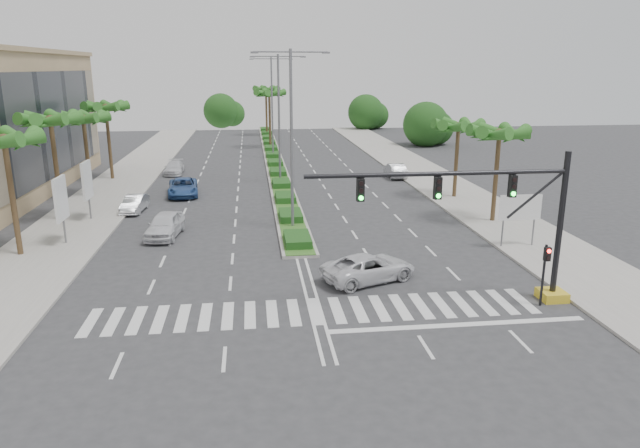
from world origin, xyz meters
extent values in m
plane|color=#333335|center=(0.00, 0.00, 0.00)|extent=(160.00, 160.00, 0.00)
cube|color=gray|center=(15.20, 20.00, 0.07)|extent=(6.00, 120.00, 0.15)
cube|color=gray|center=(-15.20, 20.00, 0.07)|extent=(6.00, 120.00, 0.15)
cube|color=gray|center=(0.00, 45.00, 0.10)|extent=(2.20, 75.00, 0.20)
cube|color=#305A1F|center=(0.00, 45.00, 0.22)|extent=(1.80, 75.00, 0.04)
cube|color=gold|center=(11.50, 0.00, 0.23)|extent=(1.20, 1.20, 0.45)
cylinder|color=black|center=(11.50, 0.00, 3.70)|extent=(0.28, 0.28, 7.00)
cylinder|color=black|center=(5.50, 0.00, 6.30)|extent=(12.00, 0.20, 0.20)
cylinder|color=black|center=(10.10, 0.00, 5.20)|extent=(2.53, 0.12, 2.15)
cube|color=black|center=(9.00, 0.00, 5.65)|extent=(0.32, 0.24, 1.00)
cylinder|color=#19E533|center=(9.00, -0.14, 5.33)|extent=(0.20, 0.06, 0.20)
cube|color=black|center=(5.50, 0.00, 5.65)|extent=(0.32, 0.24, 1.00)
cylinder|color=#19E533|center=(5.50, -0.14, 5.33)|extent=(0.20, 0.06, 0.20)
cube|color=black|center=(2.00, 0.00, 5.65)|extent=(0.32, 0.24, 1.00)
cylinder|color=#19E533|center=(2.00, -0.14, 5.33)|extent=(0.20, 0.06, 0.20)
cylinder|color=black|center=(10.60, -0.60, 1.50)|extent=(0.12, 0.12, 3.00)
cube|color=black|center=(10.60, -0.75, 2.60)|extent=(0.28, 0.22, 0.65)
cylinder|color=red|center=(10.60, -0.88, 2.78)|extent=(0.18, 0.05, 0.18)
cylinder|color=slate|center=(12.50, 8.00, 1.40)|extent=(0.10, 0.10, 2.80)
cylinder|color=slate|center=(14.50, 8.00, 1.40)|extent=(0.10, 0.10, 2.80)
cube|color=#0C6638|center=(13.50, 8.00, 2.60)|extent=(2.60, 0.08, 1.50)
cube|color=white|center=(13.50, 7.95, 2.60)|extent=(2.70, 0.02, 1.60)
cylinder|color=slate|center=(-14.50, 12.00, 1.40)|extent=(0.12, 0.12, 2.80)
cube|color=white|center=(-14.50, 12.00, 3.00)|extent=(0.18, 2.10, 2.70)
cube|color=#D8594C|center=(-14.50, 12.00, 3.00)|extent=(0.12, 2.00, 2.60)
cylinder|color=slate|center=(-14.50, 18.00, 1.40)|extent=(0.12, 0.12, 2.80)
cube|color=white|center=(-14.50, 18.00, 3.00)|extent=(0.18, 2.10, 2.70)
cube|color=#D8594C|center=(-14.50, 18.00, 3.00)|extent=(0.12, 2.00, 2.60)
cylinder|color=brown|center=(-16.50, 10.00, 3.50)|extent=(0.32, 0.32, 7.00)
sphere|color=brown|center=(-16.50, 10.00, 6.90)|extent=(0.70, 0.70, 0.70)
cone|color=#316B21|center=(-15.40, 10.00, 6.80)|extent=(0.90, 3.62, 1.50)
cone|color=#316B21|center=(-15.81, 10.86, 6.80)|extent=(3.39, 2.96, 1.50)
cone|color=#316B21|center=(-16.74, 11.07, 6.80)|extent=(3.73, 1.68, 1.50)
cone|color=#316B21|center=(-15.81, 9.14, 6.80)|extent=(3.39, 2.96, 1.50)
cylinder|color=brown|center=(-16.50, 18.00, 3.70)|extent=(0.32, 0.32, 7.40)
sphere|color=brown|center=(-16.50, 18.00, 7.30)|extent=(0.70, 0.70, 0.70)
cone|color=#316B21|center=(-15.40, 18.00, 7.20)|extent=(0.90, 3.62, 1.50)
cone|color=#316B21|center=(-15.81, 18.86, 7.20)|extent=(3.39, 2.96, 1.50)
cone|color=#316B21|center=(-16.74, 19.07, 7.20)|extent=(3.73, 1.68, 1.50)
cone|color=#316B21|center=(-17.49, 18.48, 7.20)|extent=(2.38, 3.65, 1.50)
cone|color=#316B21|center=(-17.49, 17.52, 7.20)|extent=(2.38, 3.65, 1.50)
cone|color=#316B21|center=(-16.74, 16.93, 7.20)|extent=(3.73, 1.68, 1.50)
cone|color=#316B21|center=(-15.81, 17.14, 7.20)|extent=(3.39, 2.96, 1.50)
cylinder|color=brown|center=(-16.50, 26.00, 3.40)|extent=(0.32, 0.32, 6.80)
sphere|color=brown|center=(-16.50, 26.00, 6.70)|extent=(0.70, 0.70, 0.70)
cone|color=#316B21|center=(-15.40, 26.00, 6.60)|extent=(0.90, 3.62, 1.50)
cone|color=#316B21|center=(-15.81, 26.86, 6.60)|extent=(3.39, 2.96, 1.50)
cone|color=#316B21|center=(-16.74, 27.07, 6.60)|extent=(3.73, 1.68, 1.50)
cone|color=#316B21|center=(-17.49, 26.48, 6.60)|extent=(2.38, 3.65, 1.50)
cone|color=#316B21|center=(-17.49, 25.52, 6.60)|extent=(2.38, 3.65, 1.50)
cone|color=#316B21|center=(-16.74, 24.93, 6.60)|extent=(3.73, 1.68, 1.50)
cone|color=#316B21|center=(-15.81, 25.14, 6.60)|extent=(3.39, 2.96, 1.50)
cylinder|color=brown|center=(-16.50, 34.00, 3.60)|extent=(0.32, 0.32, 7.20)
sphere|color=brown|center=(-16.50, 34.00, 7.10)|extent=(0.70, 0.70, 0.70)
cone|color=#316B21|center=(-15.40, 34.00, 7.00)|extent=(0.90, 3.62, 1.50)
cone|color=#316B21|center=(-15.81, 34.86, 7.00)|extent=(3.39, 2.96, 1.50)
cone|color=#316B21|center=(-16.74, 35.07, 7.00)|extent=(3.73, 1.68, 1.50)
cone|color=#316B21|center=(-17.49, 34.48, 7.00)|extent=(2.38, 3.65, 1.50)
cone|color=#316B21|center=(-17.49, 33.52, 7.00)|extent=(2.38, 3.65, 1.50)
cone|color=#316B21|center=(-16.74, 32.93, 7.00)|extent=(3.73, 1.68, 1.50)
cone|color=#316B21|center=(-15.81, 33.14, 7.00)|extent=(3.39, 2.96, 1.50)
cylinder|color=brown|center=(14.50, 14.00, 3.25)|extent=(0.32, 0.32, 6.50)
sphere|color=brown|center=(14.50, 14.00, 6.40)|extent=(0.70, 0.70, 0.70)
cone|color=#316B21|center=(15.60, 14.00, 6.30)|extent=(0.90, 3.62, 1.50)
cone|color=#316B21|center=(15.19, 14.86, 6.30)|extent=(3.39, 2.96, 1.50)
cone|color=#316B21|center=(14.26, 15.07, 6.30)|extent=(3.73, 1.68, 1.50)
cone|color=#316B21|center=(13.51, 14.48, 6.30)|extent=(2.38, 3.65, 1.50)
cone|color=#316B21|center=(13.51, 13.52, 6.30)|extent=(2.38, 3.65, 1.50)
cone|color=#316B21|center=(14.26, 12.93, 6.30)|extent=(3.73, 1.68, 1.50)
cone|color=#316B21|center=(15.19, 13.14, 6.30)|extent=(3.39, 2.96, 1.50)
cylinder|color=brown|center=(14.50, 22.00, 3.10)|extent=(0.32, 0.32, 6.20)
sphere|color=brown|center=(14.50, 22.00, 6.10)|extent=(0.70, 0.70, 0.70)
cone|color=#316B21|center=(15.60, 22.00, 6.00)|extent=(0.90, 3.62, 1.50)
cone|color=#316B21|center=(15.19, 22.86, 6.00)|extent=(3.39, 2.96, 1.50)
cone|color=#316B21|center=(14.26, 23.07, 6.00)|extent=(3.73, 1.68, 1.50)
cone|color=#316B21|center=(13.51, 22.48, 6.00)|extent=(2.38, 3.65, 1.50)
cone|color=#316B21|center=(13.51, 21.52, 6.00)|extent=(2.38, 3.65, 1.50)
cone|color=#316B21|center=(14.26, 20.93, 6.00)|extent=(3.73, 1.68, 1.50)
cone|color=#316B21|center=(15.19, 21.14, 6.00)|extent=(3.39, 2.96, 1.50)
cylinder|color=brown|center=(0.00, 55.00, 3.75)|extent=(0.32, 0.32, 7.50)
sphere|color=brown|center=(0.00, 55.00, 7.40)|extent=(0.70, 0.70, 0.70)
cone|color=#316B21|center=(1.10, 55.00, 7.30)|extent=(0.90, 3.62, 1.50)
cone|color=#316B21|center=(0.69, 55.86, 7.30)|extent=(3.39, 2.96, 1.50)
cone|color=#316B21|center=(-0.24, 56.07, 7.30)|extent=(3.73, 1.68, 1.50)
cone|color=#316B21|center=(-0.99, 55.48, 7.30)|extent=(2.38, 3.65, 1.50)
cone|color=#316B21|center=(-0.99, 54.52, 7.30)|extent=(2.38, 3.65, 1.50)
cone|color=#316B21|center=(-0.24, 53.93, 7.30)|extent=(3.73, 1.68, 1.50)
cone|color=#316B21|center=(0.69, 54.14, 7.30)|extent=(3.39, 2.96, 1.50)
cylinder|color=brown|center=(0.00, 70.00, 3.75)|extent=(0.32, 0.32, 7.50)
sphere|color=brown|center=(0.00, 70.00, 7.40)|extent=(0.70, 0.70, 0.70)
cone|color=#316B21|center=(1.10, 70.00, 7.30)|extent=(0.90, 3.62, 1.50)
cone|color=#316B21|center=(0.69, 70.86, 7.30)|extent=(3.39, 2.96, 1.50)
cone|color=#316B21|center=(-0.24, 71.07, 7.30)|extent=(3.73, 1.68, 1.50)
cone|color=#316B21|center=(-0.99, 70.48, 7.30)|extent=(2.38, 3.65, 1.50)
cone|color=#316B21|center=(-0.99, 69.52, 7.30)|extent=(2.38, 3.65, 1.50)
cone|color=#316B21|center=(-0.24, 68.93, 7.30)|extent=(3.73, 1.68, 1.50)
cone|color=#316B21|center=(0.69, 69.14, 7.30)|extent=(3.39, 2.96, 1.50)
cylinder|color=slate|center=(0.00, 14.00, 6.00)|extent=(0.20, 0.20, 12.00)
cylinder|color=slate|center=(-1.20, 14.00, 11.80)|extent=(2.40, 0.10, 0.10)
cylinder|color=slate|center=(1.20, 14.00, 11.80)|extent=(2.40, 0.10, 0.10)
cube|color=slate|center=(-2.30, 14.00, 11.75)|extent=(0.50, 0.25, 0.12)
cube|color=slate|center=(2.30, 14.00, 11.75)|extent=(0.50, 0.25, 0.12)
cylinder|color=slate|center=(0.00, 30.00, 6.00)|extent=(0.20, 0.20, 12.00)
cylinder|color=slate|center=(-1.20, 30.00, 11.80)|extent=(2.40, 0.10, 0.10)
cylinder|color=slate|center=(1.20, 30.00, 11.80)|extent=(2.40, 0.10, 0.10)
cube|color=slate|center=(-2.30, 30.00, 11.75)|extent=(0.50, 0.25, 0.12)
cube|color=slate|center=(2.30, 30.00, 11.75)|extent=(0.50, 0.25, 0.12)
cylinder|color=slate|center=(0.00, 46.00, 6.00)|extent=(0.20, 0.20, 12.00)
cylinder|color=slate|center=(-1.20, 46.00, 11.80)|extent=(2.40, 0.10, 0.10)
cylinder|color=slate|center=(1.20, 46.00, 11.80)|extent=(2.40, 0.10, 0.10)
cube|color=slate|center=(-2.30, 46.00, 11.75)|extent=(0.50, 0.25, 0.12)
cube|color=slate|center=(2.30, 46.00, 11.75)|extent=(0.50, 0.25, 0.12)
imported|color=silver|center=(-8.51, 13.12, 0.81)|extent=(2.46, 4.92, 1.61)
imported|color=silver|center=(-11.80, 20.34, 0.65)|extent=(1.72, 4.04, 1.29)
imported|color=#305493|center=(-8.70, 25.77, 0.74)|extent=(2.96, 5.57, 1.49)
imported|color=silver|center=(-10.77, 36.56, 0.66)|extent=(1.92, 4.55, 1.31)
imported|color=silver|center=(3.23, 3.60, 0.71)|extent=(5.60, 4.07, 1.42)
imported|color=#ABACB0|center=(11.80, 31.85, 0.73)|extent=(1.63, 4.47, 1.46)
camera|label=1|loc=(-2.73, -24.05, 10.86)|focal=32.00mm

